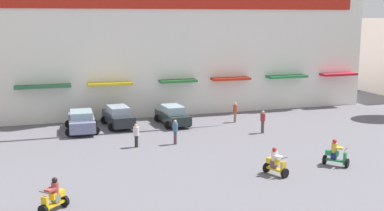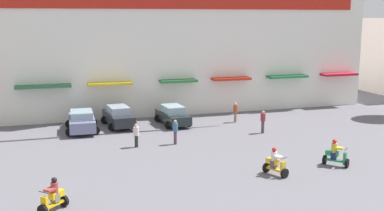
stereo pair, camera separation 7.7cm
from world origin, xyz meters
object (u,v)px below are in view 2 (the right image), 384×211
object	(u,v)px
parked_car_1	(119,116)
pedestrian_3	(175,130)
parked_car_2	(173,115)
scooter_rider_0	(275,164)
scooter_rider_2	(336,155)
pedestrian_1	(235,111)
scooter_rider_1	(53,197)
parked_car_0	(82,121)
pedestrian_0	(263,120)
pedestrian_2	(136,134)

from	to	relation	value
parked_car_1	pedestrian_3	bearing A→B (deg)	-66.06
parked_car_2	pedestrian_3	size ratio (longest dim) A/B	2.65
scooter_rider_0	parked_car_1	bearing A→B (deg)	114.26
parked_car_2	scooter_rider_2	bearing A→B (deg)	-64.73
pedestrian_1	parked_car_1	bearing A→B (deg)	172.08
scooter_rider_0	scooter_rider_2	xyz separation A→B (m)	(4.00, 0.44, 0.01)
scooter_rider_0	scooter_rider_1	size ratio (longest dim) A/B	1.00
scooter_rider_1	scooter_rider_0	bearing A→B (deg)	7.52
parked_car_0	pedestrian_0	world-z (taller)	pedestrian_0
scooter_rider_2	pedestrian_2	distance (m)	12.40
pedestrian_3	parked_car_2	bearing A→B (deg)	76.71
parked_car_1	scooter_rider_2	bearing A→B (deg)	-52.70
parked_car_1	pedestrian_2	distance (m)	6.29
scooter_rider_2	pedestrian_3	xyz separation A→B (m)	(-7.48, 7.17, 0.31)
pedestrian_0	pedestrian_1	distance (m)	4.00
scooter_rider_2	parked_car_1	bearing A→B (deg)	127.30
parked_car_0	pedestrian_2	size ratio (longest dim) A/B	2.89
pedestrian_3	scooter_rider_0	bearing A→B (deg)	-65.48
scooter_rider_1	pedestrian_0	bearing A→B (deg)	34.53
parked_car_0	scooter_rider_0	size ratio (longest dim) A/B	2.99
scooter_rider_2	pedestrian_1	size ratio (longest dim) A/B	0.96
parked_car_2	pedestrian_3	distance (m)	5.94
parked_car_2	pedestrian_1	distance (m)	5.06
scooter_rider_1	pedestrian_2	xyz separation A→B (m)	(5.34, 9.17, 0.25)
parked_car_0	scooter_rider_2	world-z (taller)	scooter_rider_2
parked_car_1	pedestrian_0	xyz separation A→B (m)	(9.71, -5.24, 0.15)
parked_car_2	scooter_rider_1	size ratio (longest dim) A/B	2.90
pedestrian_1	pedestrian_2	world-z (taller)	pedestrian_1
parked_car_2	pedestrian_3	bearing A→B (deg)	-103.29
pedestrian_1	pedestrian_3	xyz separation A→B (m)	(-6.37, -5.06, 0.03)
parked_car_2	parked_car_1	bearing A→B (deg)	172.34
scooter_rider_2	pedestrian_1	distance (m)	12.28
scooter_rider_2	pedestrian_3	bearing A→B (deg)	136.21
scooter_rider_2	pedestrian_0	bearing A→B (deg)	94.03
scooter_rider_0	pedestrian_2	world-z (taller)	pedestrian_2
parked_car_2	scooter_rider_1	bearing A→B (deg)	-122.01
parked_car_0	parked_car_2	distance (m)	7.01
parked_car_1	scooter_rider_0	size ratio (longest dim) A/B	2.91
scooter_rider_0	scooter_rider_1	world-z (taller)	scooter_rider_1
parked_car_0	scooter_rider_1	distance (m)	14.89
parked_car_0	parked_car_2	xyz separation A→B (m)	(7.01, 0.18, -0.02)
parked_car_1	pedestrian_1	size ratio (longest dim) A/B	2.72
pedestrian_0	pedestrian_3	size ratio (longest dim) A/B	1.01
scooter_rider_1	pedestrian_3	distance (m)	12.10
pedestrian_2	parked_car_2	bearing A→B (deg)	55.29
scooter_rider_2	parked_car_0	bearing A→B (deg)	135.80
pedestrian_2	pedestrian_3	bearing A→B (deg)	-1.10
parked_car_0	scooter_rider_0	world-z (taller)	parked_car_0
scooter_rider_0	scooter_rider_1	bearing A→B (deg)	-172.48
scooter_rider_0	pedestrian_1	bearing A→B (deg)	77.11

